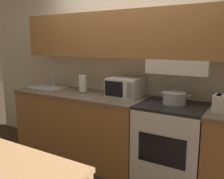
# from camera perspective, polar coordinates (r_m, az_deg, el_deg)

# --- Properties ---
(ground_plane) EXTENTS (16.00, 16.00, 0.00)m
(ground_plane) POSITION_cam_1_polar(r_m,az_deg,el_deg) (3.72, 4.11, -15.18)
(ground_plane) COLOR #3D2D23
(wall_back) EXTENTS (5.53, 0.38, 2.55)m
(wall_back) POSITION_cam_1_polar(r_m,az_deg,el_deg) (3.29, 4.27, 8.05)
(wall_back) COLOR silver
(wall_back) RESTS_ON ground_plane
(lower_counter_main) EXTENTS (1.90, 0.69, 0.94)m
(lower_counter_main) POSITION_cam_1_polar(r_m,az_deg,el_deg) (3.60, -7.25, -8.07)
(lower_counter_main) COLOR #A36B38
(lower_counter_main) RESTS_ON ground_plane
(stove_range) EXTENTS (0.73, 0.67, 0.94)m
(stove_range) POSITION_cam_1_polar(r_m,az_deg,el_deg) (3.01, 13.37, -12.09)
(stove_range) COLOR white
(stove_range) RESTS_ON ground_plane
(cooking_pot) EXTENTS (0.35, 0.27, 0.14)m
(cooking_pot) POSITION_cam_1_polar(r_m,az_deg,el_deg) (2.88, 14.10, -1.80)
(cooking_pot) COLOR #B7BABF
(cooking_pot) RESTS_ON stove_range
(microwave) EXTENTS (0.40, 0.38, 0.24)m
(microwave) POSITION_cam_1_polar(r_m,az_deg,el_deg) (3.19, 3.09, 0.55)
(microwave) COLOR white
(microwave) RESTS_ON lower_counter_main
(sink_basin) EXTENTS (0.49, 0.36, 0.22)m
(sink_basin) POSITION_cam_1_polar(r_m,az_deg,el_deg) (3.88, -14.65, 0.46)
(sink_basin) COLOR #B7BABF
(sink_basin) RESTS_ON lower_counter_main
(paper_towel_roll) EXTENTS (0.12, 0.12, 0.24)m
(paper_towel_roll) POSITION_cam_1_polar(r_m,az_deg,el_deg) (3.48, -6.70, 1.31)
(paper_towel_roll) COLOR black
(paper_towel_roll) RESTS_ON lower_counter_main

